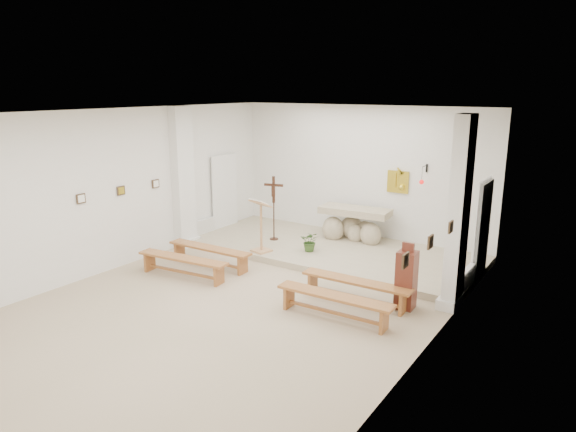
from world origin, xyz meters
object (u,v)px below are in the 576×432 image
Objects in this scene: bench_right_front at (356,286)px; bench_right_second at (334,301)px; crucifix_stand at (274,203)px; bench_left_front at (210,252)px; bench_left_second at (183,262)px; altar at (354,226)px; donation_pedestal at (406,279)px; lectern at (261,226)px.

bench_right_second is (0.00, -0.84, 0.00)m from bench_right_front.
bench_left_front is at bearing -113.08° from crucifix_stand.
bench_left_front is 0.84m from bench_left_second.
altar is 0.85× the size of bench_right_second.
bench_left_second is (-4.49, -1.14, -0.21)m from donation_pedestal.
bench_right_front is (3.64, 0.00, 0.00)m from bench_left_front.
donation_pedestal is at bearing -38.57° from crucifix_stand.
bench_left_second and bench_right_second have the same top height.
donation_pedestal is at bearing -53.92° from altar.
bench_left_second is (-1.97, -4.06, -0.16)m from altar.
bench_right_front is 1.00× the size of bench_right_second.
altar is at bearing 18.13° from crucifix_stand.
donation_pedestal is (4.21, -1.80, -0.55)m from crucifix_stand.
donation_pedestal reaches higher than bench_left_second.
bench_left_second is (-0.28, -2.94, -0.76)m from crucifix_stand.
bench_left_front is at bearing -126.19° from altar.
bench_right_second is (1.66, -4.06, -0.16)m from altar.
bench_right_second is at bearing -91.59° from bench_right_front.
bench_right_front and bench_right_second have the same top height.
lectern reaches higher than bench_right_second.
donation_pedestal reaches higher than bench_right_second.
bench_left_front is (-1.97, -3.22, -0.16)m from altar.
bench_left_front is 1.00× the size of bench_right_front.
donation_pedestal is (2.52, -2.92, 0.05)m from altar.
bench_right_second is at bearing -14.74° from bench_left_front.
lectern is 1.08m from crucifix_stand.
altar is at bearing 57.77° from bench_left_second.
bench_right_front and bench_left_second have the same top height.
bench_left_front is (-4.49, -0.30, -0.21)m from donation_pedestal.
crucifix_stand is at bearing 119.44° from lectern.
bench_right_front is 3.73m from bench_left_second.
altar is at bearing 68.35° from lectern.
bench_right_second is (3.64, 0.00, 0.00)m from bench_left_second.
bench_left_front and bench_right_front have the same top height.
altar is 1.12× the size of crucifix_stand.
crucifix_stand is 0.76× the size of bench_left_second.
lectern is 3.27m from bench_right_front.
bench_right_second is (3.36, -2.94, -0.76)m from crucifix_stand.
bench_right_front is 0.84m from bench_right_second.
bench_left_second is at bearing -168.04° from donation_pedestal.
donation_pedestal is 0.58× the size of bench_left_front.
bench_left_front is at bearing -178.44° from donation_pedestal.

